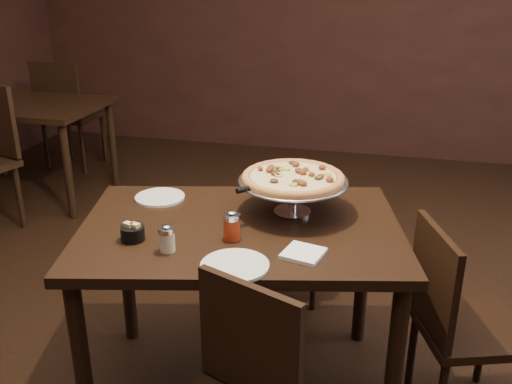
# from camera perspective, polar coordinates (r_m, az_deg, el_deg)

# --- Properties ---
(room) EXTENTS (6.04, 7.04, 2.84)m
(room) POSITION_cam_1_polar(r_m,az_deg,el_deg) (2.00, -0.05, 12.79)
(room) COLOR black
(room) RESTS_ON ground
(dining_table) EXTENTS (1.39, 1.09, 0.77)m
(dining_table) POSITION_cam_1_polar(r_m,az_deg,el_deg) (2.26, -1.54, -5.68)
(dining_table) COLOR black
(dining_table) RESTS_ON ground
(background_table) EXTENTS (1.19, 0.79, 0.74)m
(background_table) POSITION_cam_1_polar(r_m,az_deg,el_deg) (4.72, -22.17, 7.12)
(background_table) COLOR black
(background_table) RESTS_ON ground
(pizza_stand) EXTENTS (0.44, 0.44, 0.18)m
(pizza_stand) POSITION_cam_1_polar(r_m,az_deg,el_deg) (2.27, 3.72, 1.38)
(pizza_stand) COLOR silver
(pizza_stand) RESTS_ON dining_table
(parmesan_shaker) EXTENTS (0.06, 0.06, 0.10)m
(parmesan_shaker) POSITION_cam_1_polar(r_m,az_deg,el_deg) (2.03, -8.90, -4.65)
(parmesan_shaker) COLOR beige
(parmesan_shaker) RESTS_ON dining_table
(pepper_flake_shaker) EXTENTS (0.06, 0.06, 0.11)m
(pepper_flake_shaker) POSITION_cam_1_polar(r_m,az_deg,el_deg) (2.09, -2.44, -3.40)
(pepper_flake_shaker) COLOR maroon
(pepper_flake_shaker) RESTS_ON dining_table
(packet_caddy) EXTENTS (0.09, 0.09, 0.07)m
(packet_caddy) POSITION_cam_1_polar(r_m,az_deg,el_deg) (2.14, -12.24, -4.01)
(packet_caddy) COLOR black
(packet_caddy) RESTS_ON dining_table
(napkin_stack) EXTENTS (0.16, 0.16, 0.01)m
(napkin_stack) POSITION_cam_1_polar(r_m,az_deg,el_deg) (2.00, 4.76, -6.14)
(napkin_stack) COLOR white
(napkin_stack) RESTS_ON dining_table
(plate_left) EXTENTS (0.21, 0.21, 0.01)m
(plate_left) POSITION_cam_1_polar(r_m,az_deg,el_deg) (2.50, -9.58, -0.52)
(plate_left) COLOR white
(plate_left) RESTS_ON dining_table
(plate_near) EXTENTS (0.23, 0.23, 0.01)m
(plate_near) POSITION_cam_1_polar(r_m,az_deg,el_deg) (1.92, -2.13, -7.36)
(plate_near) COLOR white
(plate_near) RESTS_ON dining_table
(serving_spatula) EXTENTS (0.17, 0.17, 0.03)m
(serving_spatula) POSITION_cam_1_polar(r_m,az_deg,el_deg) (2.18, -0.49, 0.37)
(serving_spatula) COLOR silver
(serving_spatula) RESTS_ON pizza_stand
(chair_far) EXTENTS (0.50, 0.50, 0.81)m
(chair_far) POSITION_cam_1_polar(r_m,az_deg,el_deg) (2.95, 2.62, -3.69)
(chair_far) COLOR black
(chair_far) RESTS_ON ground
(chair_side) EXTENTS (0.49, 0.49, 0.82)m
(chair_side) POSITION_cam_1_polar(r_m,az_deg,el_deg) (2.38, 19.34, -11.73)
(chair_side) COLOR black
(chair_side) RESTS_ON ground
(bg_chair_far) EXTENTS (0.46, 0.46, 0.96)m
(bg_chair_far) POSITION_cam_1_polar(r_m,az_deg,el_deg) (5.31, -18.39, 7.75)
(bg_chair_far) COLOR black
(bg_chair_far) RESTS_ON ground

